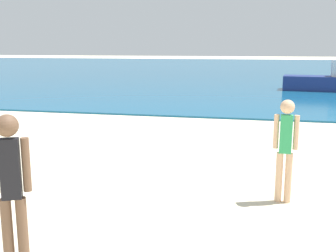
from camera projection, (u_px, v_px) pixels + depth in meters
The scene contains 4 objects.
water at pixel (245, 68), 41.54m from camera, with size 160.00×60.00×0.06m, color #14567F.
person_standing at pixel (12, 186), 3.91m from camera, with size 0.35×0.21×1.62m.
person_distant at pixel (285, 145), 5.80m from camera, with size 0.35×0.20×1.51m.
boat_near at pixel (335, 80), 20.16m from camera, with size 4.64×1.92×1.54m.
Camera 1 is at (1.32, 3.11, 2.24)m, focal length 43.52 mm.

